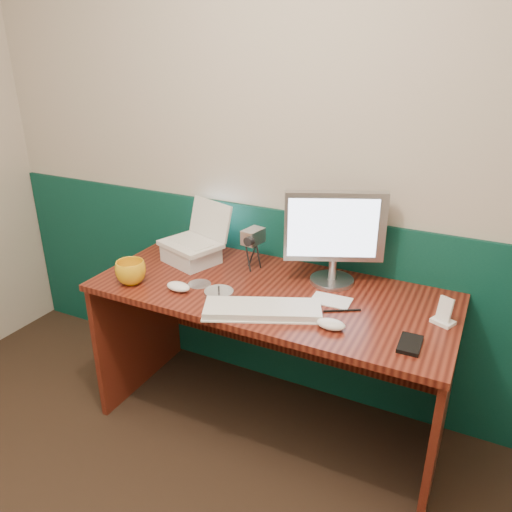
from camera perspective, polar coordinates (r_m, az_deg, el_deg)
The scene contains 18 objects.
back_wall at distance 2.43m, azimuth 2.92°, elevation 10.98°, with size 3.50×0.04×2.50m, color #BAAE9D.
wainscot at distance 2.68m, azimuth 2.50°, elevation -4.96°, with size 3.48×0.02×1.00m, color #08352D.
desk at distance 2.42m, azimuth 1.62°, elevation -11.78°, with size 1.60×0.70×0.75m, color #3B100A.
laptop_riser at distance 2.51m, azimuth -7.43°, elevation 0.21°, with size 0.24×0.20×0.08m, color silver.
laptop at distance 2.45m, azimuth -7.62°, elevation 3.62°, with size 0.28×0.21×0.23m, color silver, non-canonical shape.
monitor at distance 2.23m, azimuth 8.97°, elevation 2.13°, with size 0.44×0.13×0.44m, color #AAAAAE, non-canonical shape.
keyboard at distance 2.03m, azimuth 0.74°, elevation -6.21°, with size 0.47×0.16×0.03m, color white.
mouse_right at distance 1.95m, azimuth 8.57°, elevation -7.73°, with size 0.11×0.07×0.04m, color white.
mouse_left at distance 2.23m, azimuth -8.87°, elevation -3.48°, with size 0.12×0.07×0.04m, color white.
mug at distance 2.33m, azimuth -14.12°, elevation -1.82°, with size 0.14×0.14×0.11m, color gold.
camcorder at distance 2.39m, azimuth -0.33°, elevation 0.98°, with size 0.10×0.14×0.22m, color silver, non-canonical shape.
cd_spindle at distance 2.17m, azimuth -4.27°, elevation -4.30°, with size 0.13×0.13×0.03m, color silver.
cd_loose_a at distance 2.29m, azimuth -6.48°, elevation -3.20°, with size 0.11×0.11×0.00m, color silver.
pen at distance 2.08m, azimuth 9.81°, elevation -6.16°, with size 0.01×0.01×0.16m, color black.
papers at distance 2.15m, azimuth 8.57°, elevation -5.05°, with size 0.17×0.11×0.00m, color silver.
dock at distance 2.10m, azimuth 20.57°, elevation -7.04°, with size 0.08×0.06×0.02m, color white.
music_player at distance 2.07m, azimuth 20.78°, elevation -5.69°, with size 0.06×0.01×0.10m, color white.
pda at distance 1.92m, azimuth 17.19°, elevation -9.59°, with size 0.08×0.13×0.02m, color black.
Camera 1 is at (0.95, -0.42, 1.76)m, focal length 35.00 mm.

